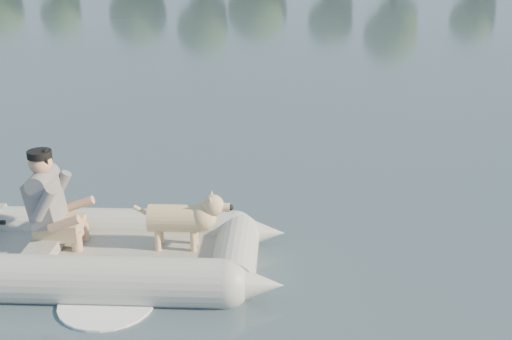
# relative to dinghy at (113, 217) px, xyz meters

# --- Properties ---
(water) EXTENTS (160.00, 160.00, 0.00)m
(water) POSITION_rel_dinghy_xyz_m (0.74, -0.67, -0.61)
(water) COLOR slate
(water) RESTS_ON ground
(dinghy) EXTENTS (5.08, 3.77, 1.41)m
(dinghy) POSITION_rel_dinghy_xyz_m (0.00, 0.00, 0.00)
(dinghy) COLOR #A9AAA4
(dinghy) RESTS_ON water
(man) EXTENTS (0.82, 0.73, 1.10)m
(man) POSITION_rel_dinghy_xyz_m (-0.72, -0.04, 0.19)
(man) COLOR slate
(man) RESTS_ON dinghy
(dog) EXTENTS (0.99, 0.46, 0.64)m
(dog) POSITION_rel_dinghy_xyz_m (0.65, 0.14, -0.08)
(dog) COLOR tan
(dog) RESTS_ON dinghy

